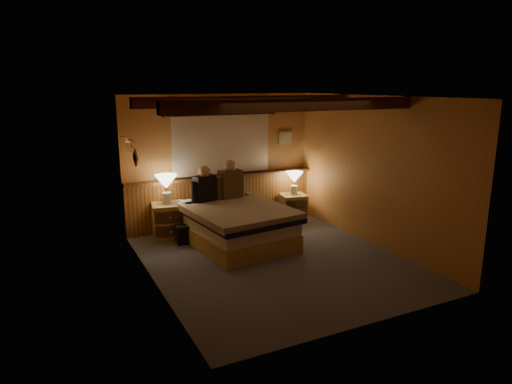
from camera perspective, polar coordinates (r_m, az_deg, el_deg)
floor at (r=6.90m, az=2.32°, el=-8.51°), size 4.20×4.20×0.00m
ceiling at (r=6.41m, az=2.53°, el=11.83°), size 4.20×4.20×0.00m
wall_back at (r=8.42m, az=-4.44°, el=3.96°), size 3.60×0.00×3.60m
wall_left at (r=5.92m, az=-13.06°, el=-0.36°), size 0.00×4.20×4.20m
wall_right at (r=7.56m, az=14.50°, el=2.50°), size 0.00×4.20×4.20m
wall_front at (r=4.87m, az=14.33°, el=-3.40°), size 3.60×0.00×3.60m
wainscot at (r=8.51m, az=-4.19°, el=-0.86°), size 3.60×0.23×0.94m
curtain_window at (r=8.31m, az=-4.30°, el=6.07°), size 2.18×0.09×1.11m
ceiling_beams at (r=6.54m, az=1.88°, el=11.08°), size 3.60×1.65×0.16m
coat_rail at (r=7.38m, az=-15.51°, el=5.85°), size 0.05×0.55×0.24m
framed_print at (r=8.94m, az=3.69°, el=6.78°), size 0.30×0.04×0.25m
bed at (r=7.46m, az=-2.42°, el=-4.11°), size 1.63×2.00×0.64m
nightstand_left at (r=7.94m, az=-10.84°, el=-3.52°), size 0.62×0.58×0.60m
nightstand_right at (r=8.83m, az=4.68°, el=-1.91°), size 0.53×0.50×0.50m
lamp_left at (r=7.81m, az=-11.17°, el=1.06°), size 0.38×0.38×0.49m
lamp_right at (r=8.75m, az=4.81°, el=1.70°), size 0.33×0.33×0.43m
person_left at (r=7.73m, az=-6.43°, el=0.66°), size 0.51×0.26×0.63m
person_right at (r=7.93m, az=-3.24°, el=1.25°), size 0.57×0.27×0.69m
duffel_bag at (r=7.71m, az=-8.12°, el=-4.99°), size 0.54×0.36×0.37m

